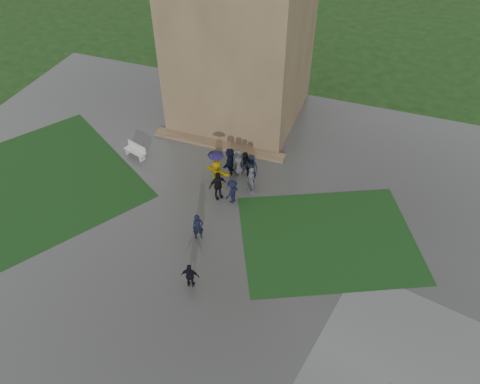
% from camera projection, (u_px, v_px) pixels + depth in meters
% --- Properties ---
extents(ground, '(120.00, 120.00, 0.00)m').
position_uv_depth(ground, '(139.00, 265.00, 23.35)').
color(ground, black).
extents(plaza, '(34.00, 34.00, 0.02)m').
position_uv_depth(plaza, '(158.00, 237.00, 24.74)').
color(plaza, '#383836').
rests_on(plaza, ground).
extents(lawn_inset_left, '(14.10, 13.46, 0.01)m').
position_uv_depth(lawn_inset_left, '(47.00, 179.00, 28.27)').
color(lawn_inset_left, black).
rests_on(lawn_inset_left, plaza).
extents(lawn_inset_right, '(11.12, 10.15, 0.01)m').
position_uv_depth(lawn_inset_right, '(328.00, 238.00, 24.68)').
color(lawn_inset_right, black).
rests_on(lawn_inset_right, plaza).
extents(tower_plinth, '(9.00, 0.80, 0.22)m').
position_uv_depth(tower_plinth, '(218.00, 145.00, 30.66)').
color(tower_plinth, brown).
rests_on(tower_plinth, plaza).
extents(bench, '(1.64, 0.94, 0.91)m').
position_uv_depth(bench, '(136.00, 151.00, 29.59)').
color(bench, silver).
rests_on(bench, plaza).
extents(visitor_cluster, '(3.30, 3.82, 2.57)m').
position_uv_depth(visitor_cluster, '(229.00, 169.00, 27.29)').
color(visitor_cluster, black).
rests_on(visitor_cluster, plaza).
extents(pedestrian_mid, '(0.69, 0.64, 1.59)m').
position_uv_depth(pedestrian_mid, '(198.00, 227.00, 24.20)').
color(pedestrian_mid, black).
rests_on(pedestrian_mid, plaza).
extents(pedestrian_near, '(0.94, 0.65, 1.48)m').
position_uv_depth(pedestrian_near, '(190.00, 276.00, 21.93)').
color(pedestrian_near, black).
rests_on(pedestrian_near, plaza).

